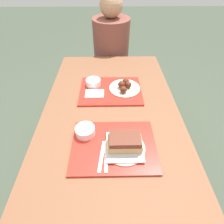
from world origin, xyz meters
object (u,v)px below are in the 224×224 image
Objects in this scene: tray_near at (114,146)px; person_seated_across at (111,43)px; tray_far at (111,91)px; bowl_coleslaw_far at (93,82)px; bowl_coleslaw_near at (85,131)px; wings_plate_far at (125,86)px; brisket_sandwich_plate at (125,144)px.

tray_near is 0.57× the size of person_seated_across.
bowl_coleslaw_far is at bearing 154.48° from tray_far.
tray_near is 0.17m from bowl_coleslaw_near.
wings_plate_far reaches higher than bowl_coleslaw_near.
bowl_coleslaw_far is at bearing -101.24° from person_seated_across.
tray_near and tray_far have the same top height.
bowl_coleslaw_near is 0.45m from bowl_coleslaw_far.
person_seated_across reaches higher than bowl_coleslaw_far.
wings_plate_far is at bearing 79.70° from tray_near.
wings_plate_far is (0.10, 0.01, 0.03)m from tray_far.
bowl_coleslaw_near is at bearing -97.65° from person_seated_across.
brisket_sandwich_plate reaches higher than bowl_coleslaw_near.
bowl_coleslaw_far is 0.71m from person_seated_across.
tray_near is 1.22m from person_seated_across.
person_seated_across reaches higher than tray_near.
tray_far is 0.14m from bowl_coleslaw_far.
person_seated_across reaches higher than brisket_sandwich_plate.
brisket_sandwich_plate reaches higher than wings_plate_far.
brisket_sandwich_plate is at bearing -71.24° from bowl_coleslaw_far.
wings_plate_far is 0.29× the size of person_seated_across.
bowl_coleslaw_near is at bearing 154.68° from brisket_sandwich_plate.
tray_far is 0.57× the size of person_seated_across.
brisket_sandwich_plate is (0.05, -0.02, 0.04)m from tray_near.
person_seated_across is (0.14, 0.69, -0.00)m from bowl_coleslaw_far.
brisket_sandwich_plate is at bearing -94.02° from wings_plate_far.
brisket_sandwich_plate is (0.20, -0.10, 0.01)m from bowl_coleslaw_near.
wings_plate_far reaches higher than bowl_coleslaw_far.
bowl_coleslaw_near is at bearing 152.48° from tray_near.
person_seated_across is (-0.05, 1.24, -0.01)m from brisket_sandwich_plate.
tray_near is 2.07× the size of brisket_sandwich_plate.
person_seated_across is at bearing 82.35° from bowl_coleslaw_near.
tray_near is 0.55m from bowl_coleslaw_far.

